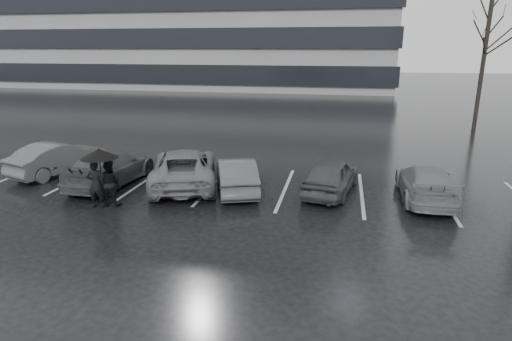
{
  "coord_description": "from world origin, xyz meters",
  "views": [
    {
      "loc": [
        2.52,
        -12.66,
        5.17
      ],
      "look_at": [
        -0.22,
        1.0,
        1.1
      ],
      "focal_mm": 30.0,
      "sensor_mm": 36.0,
      "label": 1
    }
  ],
  "objects_px": {
    "car_east": "(426,183)",
    "pedestrian_right": "(109,183)",
    "car_west_c": "(111,168)",
    "car_west_a": "(236,174)",
    "car_west_d": "(58,158)",
    "pedestrian_left": "(96,184)",
    "car_west_b": "(184,167)",
    "tree_north": "(483,61)",
    "car_main": "(331,176)"
  },
  "relations": [
    {
      "from": "car_main",
      "to": "car_west_a",
      "type": "relative_size",
      "value": 0.99
    },
    {
      "from": "car_west_a",
      "to": "tree_north",
      "type": "bearing_deg",
      "value": -147.81
    },
    {
      "from": "car_west_c",
      "to": "car_west_d",
      "type": "height_order",
      "value": "car_west_d"
    },
    {
      "from": "pedestrian_left",
      "to": "pedestrian_right",
      "type": "xyz_separation_m",
      "value": [
        0.31,
        0.27,
        -0.01
      ]
    },
    {
      "from": "car_west_c",
      "to": "tree_north",
      "type": "distance_m",
      "value": 23.18
    },
    {
      "from": "car_west_b",
      "to": "car_west_d",
      "type": "bearing_deg",
      "value": -21.82
    },
    {
      "from": "pedestrian_right",
      "to": "car_west_a",
      "type": "bearing_deg",
      "value": -151.75
    },
    {
      "from": "car_east",
      "to": "pedestrian_left",
      "type": "bearing_deg",
      "value": 15.74
    },
    {
      "from": "car_east",
      "to": "car_west_a",
      "type": "bearing_deg",
      "value": 3.72
    },
    {
      "from": "car_west_a",
      "to": "pedestrian_left",
      "type": "bearing_deg",
      "value": 13.02
    },
    {
      "from": "car_west_c",
      "to": "car_east",
      "type": "bearing_deg",
      "value": -173.85
    },
    {
      "from": "car_east",
      "to": "pedestrian_right",
      "type": "bearing_deg",
      "value": 14.79
    },
    {
      "from": "car_west_d",
      "to": "pedestrian_right",
      "type": "bearing_deg",
      "value": 160.99
    },
    {
      "from": "car_west_b",
      "to": "pedestrian_right",
      "type": "xyz_separation_m",
      "value": [
        -1.68,
        -2.57,
        0.09
      ]
    },
    {
      "from": "car_main",
      "to": "pedestrian_left",
      "type": "xyz_separation_m",
      "value": [
        -7.53,
        -3.02,
        0.16
      ]
    },
    {
      "from": "pedestrian_right",
      "to": "tree_north",
      "type": "bearing_deg",
      "value": -135.42
    },
    {
      "from": "car_main",
      "to": "pedestrian_right",
      "type": "height_order",
      "value": "pedestrian_right"
    },
    {
      "from": "car_west_b",
      "to": "pedestrian_left",
      "type": "distance_m",
      "value": 3.47
    },
    {
      "from": "car_west_d",
      "to": "car_east",
      "type": "bearing_deg",
      "value": -163.81
    },
    {
      "from": "car_west_c",
      "to": "tree_north",
      "type": "height_order",
      "value": "tree_north"
    },
    {
      "from": "car_east",
      "to": "tree_north",
      "type": "relative_size",
      "value": 0.49
    },
    {
      "from": "car_east",
      "to": "pedestrian_right",
      "type": "xyz_separation_m",
      "value": [
        -10.47,
        -2.65,
        0.18
      ]
    },
    {
      "from": "car_west_a",
      "to": "car_west_d",
      "type": "distance_m",
      "value": 7.87
    },
    {
      "from": "car_west_c",
      "to": "car_west_d",
      "type": "bearing_deg",
      "value": -12.84
    },
    {
      "from": "car_west_a",
      "to": "car_west_d",
      "type": "bearing_deg",
      "value": -24.02
    },
    {
      "from": "car_main",
      "to": "car_east",
      "type": "bearing_deg",
      "value": -170.21
    },
    {
      "from": "car_west_a",
      "to": "car_west_c",
      "type": "xyz_separation_m",
      "value": [
        -4.97,
        -0.14,
        0.02
      ]
    },
    {
      "from": "car_west_a",
      "to": "pedestrian_right",
      "type": "bearing_deg",
      "value": 12.16
    },
    {
      "from": "car_west_b",
      "to": "car_west_c",
      "type": "height_order",
      "value": "car_west_b"
    },
    {
      "from": "tree_north",
      "to": "car_west_b",
      "type": "bearing_deg",
      "value": -134.0
    },
    {
      "from": "car_west_c",
      "to": "car_east",
      "type": "height_order",
      "value": "car_west_c"
    },
    {
      "from": "car_west_b",
      "to": "tree_north",
      "type": "bearing_deg",
      "value": -151.58
    },
    {
      "from": "car_west_d",
      "to": "pedestrian_left",
      "type": "bearing_deg",
      "value": 156.34
    },
    {
      "from": "car_west_d",
      "to": "tree_north",
      "type": "bearing_deg",
      "value": -126.8
    },
    {
      "from": "car_main",
      "to": "car_west_c",
      "type": "height_order",
      "value": "car_west_c"
    },
    {
      "from": "car_west_d",
      "to": "car_east",
      "type": "xyz_separation_m",
      "value": [
        14.51,
        -0.34,
        -0.06
      ]
    },
    {
      "from": "car_main",
      "to": "pedestrian_left",
      "type": "distance_m",
      "value": 8.12
    },
    {
      "from": "car_west_b",
      "to": "pedestrian_left",
      "type": "xyz_separation_m",
      "value": [
        -1.99,
        -2.84,
        0.1
      ]
    },
    {
      "from": "pedestrian_left",
      "to": "pedestrian_right",
      "type": "relative_size",
      "value": 1.01
    },
    {
      "from": "car_west_a",
      "to": "car_west_d",
      "type": "xyz_separation_m",
      "value": [
        -7.83,
        0.7,
        0.05
      ]
    },
    {
      "from": "car_west_b",
      "to": "car_east",
      "type": "distance_m",
      "value": 8.79
    },
    {
      "from": "car_main",
      "to": "tree_north",
      "type": "relative_size",
      "value": 0.44
    },
    {
      "from": "car_west_a",
      "to": "car_west_b",
      "type": "relative_size",
      "value": 0.75
    },
    {
      "from": "pedestrian_right",
      "to": "tree_north",
      "type": "xyz_separation_m",
      "value": [
        15.95,
        17.34,
        3.46
      ]
    },
    {
      "from": "car_west_b",
      "to": "car_west_d",
      "type": "relative_size",
      "value": 1.24
    },
    {
      "from": "car_east",
      "to": "pedestrian_right",
      "type": "height_order",
      "value": "pedestrian_right"
    },
    {
      "from": "pedestrian_right",
      "to": "car_main",
      "type": "bearing_deg",
      "value": -161.96
    },
    {
      "from": "car_east",
      "to": "pedestrian_left",
      "type": "distance_m",
      "value": 11.17
    },
    {
      "from": "tree_north",
      "to": "pedestrian_left",
      "type": "bearing_deg",
      "value": -132.71
    },
    {
      "from": "car_west_d",
      "to": "tree_north",
      "type": "relative_size",
      "value": 0.48
    }
  ]
}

